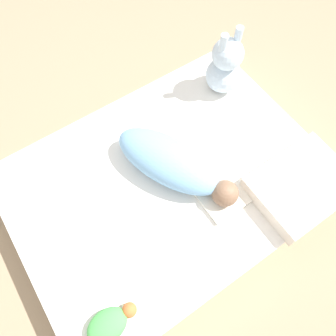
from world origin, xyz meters
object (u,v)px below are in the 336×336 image
(swaddled_baby, at_px, (172,163))
(turtle_plush, at_px, (110,324))
(pillow, at_px, (301,186))
(bunny_plush, at_px, (225,67))

(swaddled_baby, relative_size, turtle_plush, 2.98)
(swaddled_baby, height_order, turtle_plush, swaddled_baby)
(swaddled_baby, xyz_separation_m, turtle_plush, (-0.49, -0.36, -0.04))
(swaddled_baby, relative_size, pillow, 1.40)
(swaddled_baby, bearing_deg, bunny_plush, 94.57)
(swaddled_baby, relative_size, bunny_plush, 1.66)
(bunny_plush, distance_m, turtle_plush, 1.12)
(bunny_plush, height_order, turtle_plush, bunny_plush)
(bunny_plush, bearing_deg, pillow, -96.60)
(pillow, xyz_separation_m, bunny_plush, (0.07, 0.59, 0.09))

